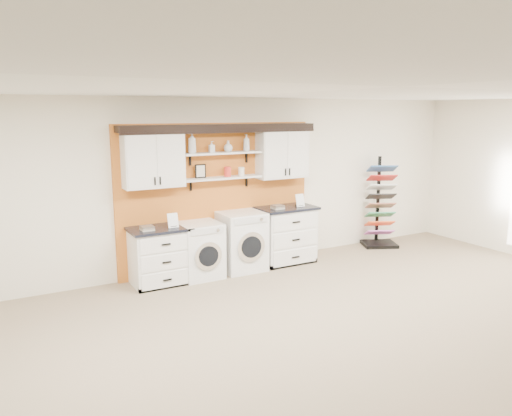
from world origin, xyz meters
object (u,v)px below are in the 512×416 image
washer (200,250)px  dryer (241,241)px  base_cabinet_left (160,256)px  base_cabinet_right (286,235)px  sample_rack (380,218)px

washer → dryer: dryer is taller
dryer → base_cabinet_left: bearing=179.9°
base_cabinet_left → washer: (0.65, -0.00, 0.00)m
base_cabinet_left → dryer: bearing=-0.1°
base_cabinet_right → washer: bearing=-179.9°
base_cabinet_left → washer: same height
washer → dryer: size_ratio=0.90×
sample_rack → base_cabinet_left: bearing=-154.7°
base_cabinet_left → sample_rack: (4.44, 0.03, 0.11)m
base_cabinet_left → base_cabinet_right: base_cabinet_right is taller
base_cabinet_right → dryer: size_ratio=1.03×
washer → dryer: 0.74m
sample_rack → washer: bearing=-154.6°
dryer → base_cabinet_right: bearing=0.2°
base_cabinet_right → washer: base_cabinet_right is taller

